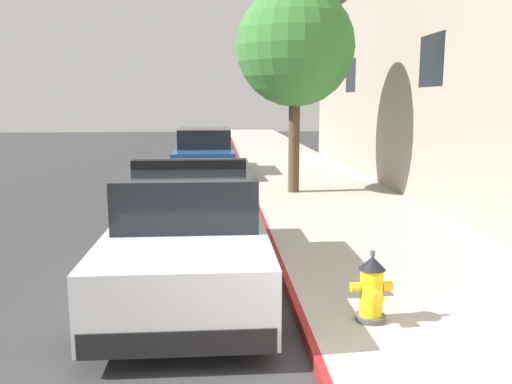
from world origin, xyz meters
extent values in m
cube|color=#353538|center=(-4.19, 10.00, -0.10)|extent=(32.03, 60.00, 0.20)
cube|color=#ADA89E|center=(1.81, 10.00, 0.07)|extent=(3.62, 60.00, 0.15)
cube|color=maroon|center=(-0.04, 10.00, 0.07)|extent=(0.08, 60.00, 0.15)
cube|color=black|center=(3.65, 8.00, 3.28)|extent=(0.06, 1.30, 1.10)
cube|color=black|center=(3.65, 14.84, 3.28)|extent=(0.06, 1.30, 1.10)
cube|color=white|center=(-1.30, 3.61, 0.58)|extent=(1.84, 4.80, 0.76)
cube|color=black|center=(-1.30, 3.76, 1.26)|extent=(1.64, 2.50, 0.60)
cube|color=black|center=(-1.30, 1.27, 0.32)|extent=(1.76, 0.16, 0.24)
cube|color=black|center=(-1.30, 5.95, 0.32)|extent=(1.76, 0.16, 0.24)
cylinder|color=black|center=(-2.16, 5.31, 0.32)|extent=(0.22, 0.64, 0.64)
cylinder|color=black|center=(-0.44, 5.31, 0.32)|extent=(0.22, 0.64, 0.64)
cylinder|color=black|center=(-2.16, 1.91, 0.32)|extent=(0.22, 0.64, 0.64)
cylinder|color=black|center=(-0.44, 1.91, 0.32)|extent=(0.22, 0.64, 0.64)
cube|color=black|center=(-1.30, 3.71, 1.62)|extent=(1.48, 0.20, 0.12)
cube|color=red|center=(-1.65, 3.71, 1.62)|extent=(0.44, 0.18, 0.11)
cube|color=#1E33E0|center=(-0.95, 3.71, 1.62)|extent=(0.44, 0.18, 0.11)
cube|color=navy|center=(-1.32, 14.11, 0.58)|extent=(1.84, 4.80, 0.76)
cube|color=black|center=(-1.32, 14.26, 1.26)|extent=(1.64, 2.50, 0.60)
cube|color=black|center=(-1.32, 11.77, 0.32)|extent=(1.76, 0.16, 0.24)
cube|color=black|center=(-1.32, 16.45, 0.32)|extent=(1.76, 0.16, 0.24)
cylinder|color=black|center=(-2.18, 15.81, 0.32)|extent=(0.22, 0.64, 0.64)
cylinder|color=black|center=(-0.46, 15.81, 0.32)|extent=(0.22, 0.64, 0.64)
cylinder|color=black|center=(-2.18, 12.41, 0.32)|extent=(0.22, 0.64, 0.64)
cylinder|color=black|center=(-0.46, 12.41, 0.32)|extent=(0.22, 0.64, 0.64)
cylinder|color=#4C4C51|center=(0.66, 1.98, 0.18)|extent=(0.32, 0.32, 0.06)
cylinder|color=yellow|center=(0.66, 1.98, 0.46)|extent=(0.24, 0.24, 0.50)
cone|color=black|center=(0.66, 1.98, 0.78)|extent=(0.28, 0.28, 0.14)
cylinder|color=#4C4C51|center=(0.66, 1.98, 0.88)|extent=(0.05, 0.05, 0.06)
cylinder|color=yellow|center=(0.49, 1.98, 0.52)|extent=(0.10, 0.10, 0.10)
cylinder|color=yellow|center=(0.83, 1.98, 0.52)|extent=(0.10, 0.10, 0.10)
cylinder|color=yellow|center=(0.66, 1.80, 0.47)|extent=(0.13, 0.12, 0.13)
cylinder|color=brown|center=(1.01, 10.04, 1.44)|extent=(0.28, 0.28, 2.58)
sphere|color=#387A33|center=(1.01, 10.04, 3.74)|extent=(2.91, 2.91, 2.91)
camera|label=1|loc=(-0.93, -3.20, 2.43)|focal=37.19mm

